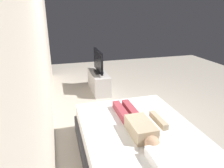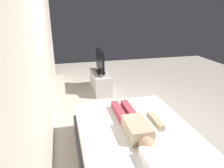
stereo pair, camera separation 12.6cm
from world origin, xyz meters
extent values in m
plane|color=#ADA393|center=(0.00, 0.00, 0.00)|extent=(10.00, 10.00, 0.00)
cube|color=beige|center=(0.40, 1.44, 1.40)|extent=(6.40, 0.10, 2.80)
cube|color=#333338|center=(-0.97, 0.24, 0.15)|extent=(2.09, 1.58, 0.30)
cube|color=white|center=(-0.97, 0.24, 0.42)|extent=(2.01, 1.50, 0.24)
cube|color=white|center=(-1.69, 0.24, 0.60)|extent=(0.48, 0.34, 0.12)
cube|color=tan|center=(-1.07, 0.29, 0.63)|extent=(0.48, 0.28, 0.18)
sphere|color=tan|center=(-1.40, 0.29, 0.63)|extent=(0.18, 0.18, 0.18)
cube|color=#993842|center=(-0.53, 0.21, 0.60)|extent=(0.60, 0.11, 0.11)
cube|color=#993842|center=(-0.53, 0.37, 0.60)|extent=(0.60, 0.11, 0.11)
cube|color=tan|center=(-1.01, 0.01, 0.67)|extent=(0.40, 0.08, 0.08)
cube|color=black|center=(-0.79, -0.13, 0.55)|extent=(0.15, 0.04, 0.02)
cube|color=#B7B2AD|center=(1.85, 0.21, 0.25)|extent=(1.10, 0.40, 0.50)
cube|color=black|center=(1.85, 0.21, 0.53)|extent=(0.32, 0.20, 0.05)
cube|color=black|center=(1.85, 0.21, 0.82)|extent=(0.88, 0.05, 0.54)
camera|label=1|loc=(-3.14, 1.26, 2.07)|focal=32.79mm
camera|label=2|loc=(-3.17, 1.13, 2.07)|focal=32.79mm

